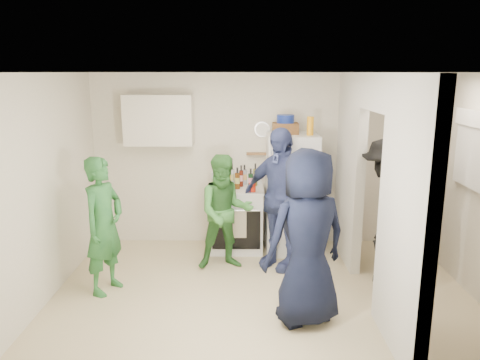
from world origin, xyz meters
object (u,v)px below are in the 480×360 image
person_navy (307,238)px  person_nook (386,210)px  person_green_center (225,212)px  person_denim (279,199)px  fridge (291,194)px  stove (237,219)px  blue_bowl (285,119)px  wicker_basket (285,128)px  yellow_cup_stack_top (310,126)px  person_green_left (104,226)px

person_navy → person_nook: 1.51m
person_green_center → person_nook: bearing=-18.9°
person_denim → fridge: bearing=107.7°
stove → blue_bowl: blue_bowl is taller
stove → blue_bowl: 1.58m
stove → person_denim: person_denim is taller
person_navy → wicker_basket: bearing=-111.2°
blue_bowl → yellow_cup_stack_top: size_ratio=0.96×
person_nook → stove: bearing=-97.7°
yellow_cup_stack_top → person_green_center: bearing=-155.5°
fridge → person_green_left: fridge is taller
blue_bowl → person_green_center: (-0.80, -0.66, -1.13)m
person_green_center → person_denim: (0.69, 0.04, 0.17)m
stove → fridge: fridge is taller
fridge → person_green_left: (-2.26, -1.30, -0.04)m
wicker_basket → person_denim: 1.04m
person_green_left → wicker_basket: bearing=-35.6°
blue_bowl → person_green_center: blue_bowl is taller
stove → blue_bowl: bearing=1.7°
person_green_center → wicker_basket: bearing=29.8°
yellow_cup_stack_top → wicker_basket: bearing=154.9°
wicker_basket → person_green_center: bearing=-140.5°
blue_bowl → person_nook: size_ratio=0.14×
fridge → yellow_cup_stack_top: 0.99m
yellow_cup_stack_top → person_navy: size_ratio=0.14×
wicker_basket → person_nook: (1.15, -0.98, -0.87)m
wicker_basket → blue_bowl: bearing=0.0°
yellow_cup_stack_top → fridge: bearing=155.6°
person_denim → person_navy: bearing=-44.8°
stove → person_nook: (1.82, -0.96, 0.43)m
stove → person_nook: person_nook is taller
blue_bowl → person_nook: (1.15, -0.98, -1.00)m
person_navy → fridge: bearing=-114.0°
wicker_basket → person_denim: bearing=-100.3°
person_green_left → person_navy: size_ratio=0.89×
blue_bowl → person_denim: bearing=-100.3°
wicker_basket → person_green_left: size_ratio=0.22×
person_denim → person_nook: (1.26, -0.36, -0.04)m
person_denim → stove: bearing=171.1°
yellow_cup_stack_top → stove: bearing=172.5°
stove → blue_bowl: size_ratio=3.79×
fridge → person_navy: person_navy is taller
blue_bowl → yellow_cup_stack_top: blue_bowl is taller
person_denim → person_nook: bearing=22.3°
wicker_basket → person_green_center: (-0.80, -0.66, -1.00)m
person_green_center → person_nook: size_ratio=0.85×
stove → person_navy: person_navy is taller
blue_bowl → person_denim: 1.15m
fridge → yellow_cup_stack_top: (0.22, -0.10, 0.96)m
stove → person_denim: 0.94m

